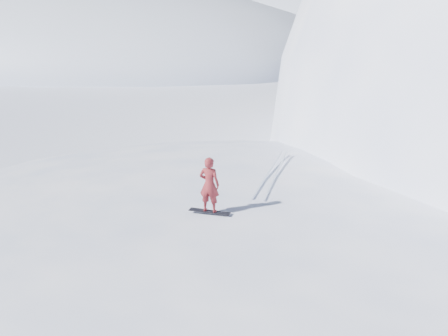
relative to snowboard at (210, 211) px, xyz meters
The scene contains 8 objects.
ground 3.39m from the snowboard, 20.71° to the right, with size 400.00×400.00×0.00m, color white.
near_ridge 4.57m from the snowboard, 33.77° to the left, with size 36.00×28.00×4.80m, color white.
far_ridge_a 89.99m from the snowboard, 138.88° to the left, with size 120.00×70.00×28.00m, color white.
far_ridge_c 115.53m from the snowboard, 109.09° to the left, with size 140.00×90.00×36.00m, color white.
wind_bumps 3.20m from the snowboard, 37.41° to the left, with size 16.00×14.40×1.00m.
snowboard is the anchor object (origin of this frame).
snowboarder 0.86m from the snowboard, ahead, with size 0.62×0.41×1.69m, color maroon.
board_tracks 4.51m from the snowboard, 85.37° to the left, with size 1.51×5.92×0.04m.
Camera 1 is at (4.21, -11.49, 8.18)m, focal length 40.00 mm.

